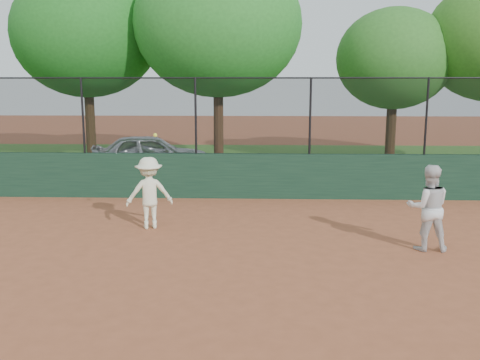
{
  "coord_description": "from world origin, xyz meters",
  "views": [
    {
      "loc": [
        1.16,
        -8.05,
        3.11
      ],
      "look_at": [
        0.8,
        2.2,
        1.2
      ],
      "focal_mm": 40.0,
      "sensor_mm": 36.0,
      "label": 1
    }
  ],
  "objects_px": {
    "tree_2": "(218,24)",
    "tree_3": "(394,59)",
    "parked_car": "(150,153)",
    "tree_1": "(86,34)",
    "player_second": "(428,208)",
    "player_main": "(149,193)"
  },
  "relations": [
    {
      "from": "tree_2",
      "to": "tree_3",
      "type": "distance_m",
      "value": 6.43
    },
    {
      "from": "parked_car",
      "to": "tree_3",
      "type": "distance_m",
      "value": 9.29
    },
    {
      "from": "tree_1",
      "to": "tree_2",
      "type": "height_order",
      "value": "tree_2"
    },
    {
      "from": "tree_1",
      "to": "tree_3",
      "type": "height_order",
      "value": "tree_1"
    },
    {
      "from": "player_second",
      "to": "tree_1",
      "type": "xyz_separation_m",
      "value": [
        -9.56,
        10.49,
        4.02
      ]
    },
    {
      "from": "tree_2",
      "to": "tree_3",
      "type": "relative_size",
      "value": 1.34
    },
    {
      "from": "player_second",
      "to": "tree_3",
      "type": "bearing_deg",
      "value": -95.91
    },
    {
      "from": "player_main",
      "to": "tree_2",
      "type": "bearing_deg",
      "value": 84.04
    },
    {
      "from": "tree_1",
      "to": "tree_2",
      "type": "relative_size",
      "value": 0.95
    },
    {
      "from": "player_second",
      "to": "tree_2",
      "type": "height_order",
      "value": "tree_2"
    },
    {
      "from": "player_second",
      "to": "player_main",
      "type": "height_order",
      "value": "player_main"
    },
    {
      "from": "parked_car",
      "to": "player_main",
      "type": "relative_size",
      "value": 1.9
    },
    {
      "from": "tree_2",
      "to": "player_main",
      "type": "bearing_deg",
      "value": -95.96
    },
    {
      "from": "player_second",
      "to": "tree_1",
      "type": "bearing_deg",
      "value": -43.95
    },
    {
      "from": "player_second",
      "to": "tree_1",
      "type": "distance_m",
      "value": 14.75
    },
    {
      "from": "parked_car",
      "to": "tree_2",
      "type": "height_order",
      "value": "tree_2"
    },
    {
      "from": "player_main",
      "to": "tree_1",
      "type": "height_order",
      "value": "tree_1"
    },
    {
      "from": "player_main",
      "to": "tree_2",
      "type": "distance_m",
      "value": 9.35
    },
    {
      "from": "tree_1",
      "to": "tree_3",
      "type": "bearing_deg",
      "value": -2.17
    },
    {
      "from": "player_second",
      "to": "tree_2",
      "type": "bearing_deg",
      "value": -60.67
    },
    {
      "from": "parked_car",
      "to": "tree_3",
      "type": "xyz_separation_m",
      "value": [
        8.52,
        1.87,
        3.2
      ]
    },
    {
      "from": "tree_1",
      "to": "tree_3",
      "type": "relative_size",
      "value": 1.27
    }
  ]
}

